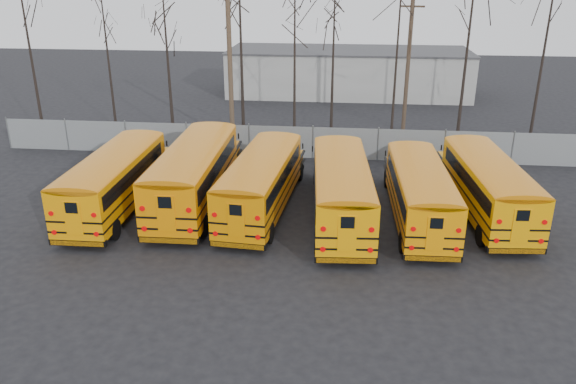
# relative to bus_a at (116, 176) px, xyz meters

# --- Properties ---
(ground) EXTENTS (120.00, 120.00, 0.00)m
(ground) POSITION_rel_bus_a_xyz_m (8.97, -2.98, -1.72)
(ground) COLOR black
(ground) RESTS_ON ground
(fence) EXTENTS (40.00, 0.04, 2.00)m
(fence) POSITION_rel_bus_a_xyz_m (8.97, 9.02, -0.72)
(fence) COLOR gray
(fence) RESTS_ON ground
(distant_building) EXTENTS (22.00, 8.00, 4.00)m
(distant_building) POSITION_rel_bus_a_xyz_m (10.97, 29.02, 0.28)
(distant_building) COLOR #B1B0AB
(distant_building) RESTS_ON ground
(bus_a) EXTENTS (2.57, 10.56, 2.94)m
(bus_a) POSITION_rel_bus_a_xyz_m (0.00, 0.00, 0.00)
(bus_a) COLOR black
(bus_a) RESTS_ON ground
(bus_b) EXTENTS (2.81, 11.37, 3.17)m
(bus_b) POSITION_rel_bus_a_xyz_m (3.68, 0.95, 0.13)
(bus_b) COLOR black
(bus_b) RESTS_ON ground
(bus_c) EXTENTS (3.22, 10.60, 2.93)m
(bus_c) POSITION_rel_bus_a_xyz_m (7.08, 0.47, -0.01)
(bus_c) COLOR black
(bus_c) RESTS_ON ground
(bus_d) EXTENTS (3.17, 10.84, 3.00)m
(bus_d) POSITION_rel_bus_a_xyz_m (10.87, -0.24, 0.03)
(bus_d) COLOR black
(bus_d) RESTS_ON ground
(bus_e) EXTENTS (2.59, 10.10, 2.81)m
(bus_e) POSITION_rel_bus_a_xyz_m (14.46, 0.03, -0.08)
(bus_e) COLOR black
(bus_e) RESTS_ON ground
(bus_f) EXTENTS (3.12, 10.45, 2.89)m
(bus_f) POSITION_rel_bus_a_xyz_m (17.71, 1.14, -0.03)
(bus_f) COLOR black
(bus_f) RESTS_ON ground
(utility_pole_left) EXTENTS (1.80, 0.32, 10.14)m
(utility_pole_left) POSITION_rel_bus_a_xyz_m (3.27, 12.15, 3.49)
(utility_pole_left) COLOR brown
(utility_pole_left) RESTS_ON ground
(utility_pole_right) EXTENTS (1.65, 0.44, 9.31)m
(utility_pole_right) POSITION_rel_bus_a_xyz_m (15.14, 16.07, 3.06)
(utility_pole_right) COLOR #443426
(utility_pole_right) RESTS_ON ground
(tree_0) EXTENTS (0.26, 0.26, 12.12)m
(tree_0) POSITION_rel_bus_a_xyz_m (-9.49, 10.58, 4.34)
(tree_0) COLOR black
(tree_0) RESTS_ON ground
(tree_1) EXTENTS (0.26, 0.26, 10.51)m
(tree_1) POSITION_rel_bus_a_xyz_m (-6.13, 14.75, 3.53)
(tree_1) COLOR black
(tree_1) RESTS_ON ground
(tree_2) EXTENTS (0.26, 0.26, 9.76)m
(tree_2) POSITION_rel_bus_a_xyz_m (-1.38, 13.62, 3.16)
(tree_2) COLOR black
(tree_2) RESTS_ON ground
(tree_3) EXTENTS (0.26, 0.26, 11.85)m
(tree_3) POSITION_rel_bus_a_xyz_m (3.59, 14.50, 4.20)
(tree_3) COLOR black
(tree_3) RESTS_ON ground
(tree_4) EXTENTS (0.26, 0.26, 11.64)m
(tree_4) POSITION_rel_bus_a_xyz_m (7.62, 11.06, 4.10)
(tree_4) COLOR black
(tree_4) RESTS_ON ground
(tree_5) EXTENTS (0.26, 0.26, 9.88)m
(tree_5) POSITION_rel_bus_a_xyz_m (9.96, 13.56, 3.22)
(tree_5) COLOR black
(tree_5) RESTS_ON ground
(tree_6) EXTENTS (0.26, 0.26, 12.51)m
(tree_6) POSITION_rel_bus_a_xyz_m (13.88, 10.74, 4.53)
(tree_6) COLOR black
(tree_6) RESTS_ON ground
(tree_7) EXTENTS (0.26, 0.26, 12.64)m
(tree_7) POSITION_rel_bus_a_xyz_m (18.36, 12.51, 4.59)
(tree_7) COLOR black
(tree_7) RESTS_ON ground
(tree_8) EXTENTS (0.26, 0.26, 12.97)m
(tree_8) POSITION_rel_bus_a_xyz_m (23.21, 13.14, 4.76)
(tree_8) COLOR black
(tree_8) RESTS_ON ground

